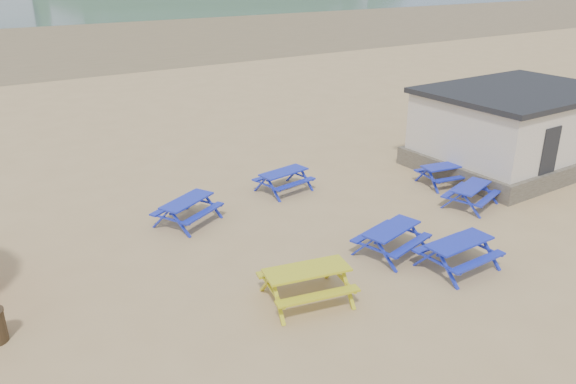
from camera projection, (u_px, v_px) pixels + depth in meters
ground at (317, 238)px, 16.83m from camera, size 400.00×400.00×0.00m
wet_sand at (9, 42)px, 59.27m from camera, size 400.00×400.00×0.00m
picnic_table_blue_a at (188, 211)px, 17.70m from camera, size 2.34×2.18×0.78m
picnic_table_blue_b at (284, 181)px, 20.20m from camera, size 1.99×1.69×0.76m
picnic_table_blue_c at (445, 175)px, 20.82m from camera, size 2.02×1.75×0.75m
picnic_table_blue_d at (391, 240)px, 15.82m from camera, size 2.19×1.91×0.79m
picnic_table_blue_e at (458, 255)px, 15.03m from camera, size 1.96×1.59×0.81m
picnic_table_blue_f at (471, 196)px, 18.94m from camera, size 2.08×1.86×0.73m
picnic_table_yellow at (307, 285)px, 13.57m from camera, size 2.37×2.07×0.86m
amenity_block at (515, 128)px, 22.39m from camera, size 7.40×5.40×3.15m
headland_town at (170, 8)px, 243.93m from camera, size 264.00×144.00×108.00m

